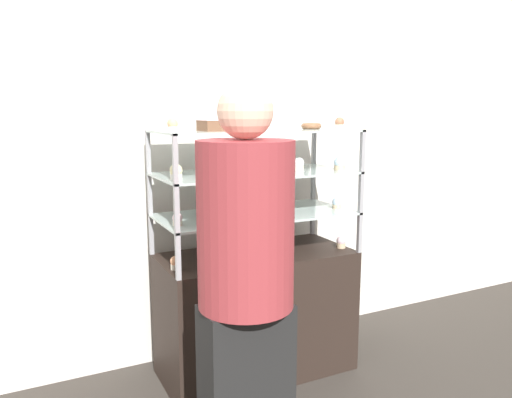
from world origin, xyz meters
TOP-DOWN VIEW (x-y plane):
  - ground_plane at (0.00, 0.00)m, footprint 20.00×20.00m
  - back_wall at (0.00, 0.41)m, footprint 8.00×0.05m
  - display_base at (0.00, 0.00)m, footprint 1.14×0.54m
  - display_riser_lower at (0.00, 0.00)m, footprint 1.14×0.54m
  - display_riser_middle at (0.00, 0.00)m, footprint 1.14×0.54m
  - display_riser_upper at (0.00, 0.00)m, footprint 1.14×0.54m
  - layer_cake_centerpiece at (-0.11, 0.03)m, footprint 0.16×0.16m
  - sheet_cake_frosted at (-0.22, -0.05)m, footprint 0.25×0.17m
  - cupcake_0 at (-0.52, -0.08)m, footprint 0.06×0.06m
  - cupcake_1 at (-0.18, -0.14)m, footprint 0.06×0.06m
  - cupcake_2 at (0.16, -0.05)m, footprint 0.06×0.06m
  - cupcake_3 at (0.52, -0.12)m, footprint 0.06×0.06m
  - price_tag_0 at (-0.15, -0.25)m, footprint 0.04×0.00m
  - cupcake_4 at (-0.51, -0.10)m, footprint 0.05×0.05m
  - cupcake_5 at (0.51, -0.09)m, footprint 0.05×0.05m
  - price_tag_1 at (-0.28, -0.25)m, footprint 0.04×0.00m
  - cupcake_6 at (-0.51, -0.10)m, footprint 0.07×0.07m
  - cupcake_7 at (-0.26, -0.12)m, footprint 0.07×0.07m
  - cupcake_8 at (-0.01, -0.04)m, footprint 0.07×0.07m
  - cupcake_9 at (0.25, -0.06)m, footprint 0.07×0.07m
  - cupcake_10 at (0.49, -0.13)m, footprint 0.07×0.07m
  - price_tag_2 at (-0.10, -0.25)m, footprint 0.04×0.00m
  - cupcake_11 at (-0.50, -0.05)m, footprint 0.06×0.06m
  - cupcake_12 at (0.01, -0.04)m, footprint 0.06×0.06m
  - cupcake_13 at (0.52, -0.08)m, footprint 0.06×0.06m
  - price_tag_3 at (0.09, -0.25)m, footprint 0.04×0.00m
  - donut_glazed at (0.36, -0.02)m, footprint 0.12×0.12m
  - customer_figure at (-0.44, -0.79)m, footprint 0.39×0.39m

SIDE VIEW (x-z plane):
  - ground_plane at x=0.00m, z-range 0.00..0.00m
  - display_base at x=0.00m, z-range 0.00..0.74m
  - price_tag_0 at x=-0.15m, z-range 0.74..0.79m
  - cupcake_0 at x=-0.52m, z-range 0.74..0.82m
  - cupcake_1 at x=-0.18m, z-range 0.74..0.82m
  - cupcake_2 at x=0.16m, z-range 0.74..0.82m
  - cupcake_3 at x=0.52m, z-range 0.74..0.82m
  - customer_figure at x=-0.44m, z-range 0.06..1.74m
  - display_riser_lower at x=0.00m, z-range 0.85..1.09m
  - price_tag_1 at x=-0.28m, z-range 0.99..1.03m
  - cupcake_4 at x=-0.51m, z-range 0.98..1.05m
  - cupcake_5 at x=0.51m, z-range 0.98..1.05m
  - layer_cake_centerpiece at x=-0.11m, z-range 0.99..1.10m
  - display_riser_middle at x=0.00m, z-range 1.09..1.33m
  - price_tag_2 at x=-0.10m, z-range 1.23..1.27m
  - cupcake_6 at x=-0.51m, z-range 1.22..1.30m
  - cupcake_7 at x=-0.26m, z-range 1.22..1.30m
  - cupcake_8 at x=-0.01m, z-range 1.22..1.30m
  - cupcake_9 at x=0.25m, z-range 1.22..1.30m
  - cupcake_10 at x=0.49m, z-range 1.22..1.30m
  - back_wall at x=0.00m, z-range 0.00..2.60m
  - display_riser_upper at x=0.00m, z-range 1.33..1.57m
  - donut_glazed at x=0.36m, z-range 1.47..1.50m
  - price_tag_3 at x=0.09m, z-range 1.47..1.51m
  - cupcake_11 at x=-0.50m, z-range 1.47..1.54m
  - cupcake_12 at x=0.01m, z-range 1.47..1.54m
  - cupcake_13 at x=0.52m, z-range 1.47..1.54m
  - sheet_cake_frosted at x=-0.22m, z-range 1.47..1.53m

